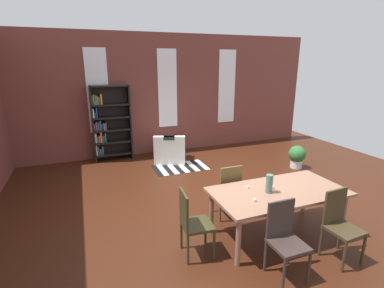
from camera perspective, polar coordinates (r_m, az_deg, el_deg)
name	(u,v)px	position (r m, az deg, el deg)	size (l,w,h in m)	color
ground_plane	(223,203)	(5.55, 6.18, -11.55)	(10.48, 10.48, 0.00)	#3C1B0E
back_wall_brick	(167,95)	(8.35, -5.01, 9.78)	(9.06, 0.12, 3.34)	brown
window_pane_0	(98,91)	(7.95, -18.23, 9.96)	(0.55, 0.02, 2.17)	white
window_pane_1	(167,89)	(8.26, -4.90, 10.89)	(0.55, 0.02, 2.17)	white
window_pane_2	(227,87)	(8.97, 6.93, 11.23)	(0.55, 0.02, 2.17)	white
dining_table	(278,195)	(4.50, 16.78, -9.69)	(1.99, 1.01, 0.74)	#8C634D
vase_on_table	(269,184)	(4.31, 15.12, -7.64)	(0.10, 0.10, 0.27)	#4C7266
tealight_candle_0	(272,187)	(4.48, 15.66, -8.33)	(0.04, 0.04, 0.04)	silver
tealight_candle_1	(248,187)	(4.42, 11.02, -8.45)	(0.04, 0.04, 0.03)	silver
tealight_candle_2	(255,200)	(4.05, 12.36, -10.83)	(0.04, 0.04, 0.04)	silver
dining_chair_far_left	(228,189)	(4.88, 7.10, -8.92)	(0.41, 0.41, 0.95)	brown
dining_chair_head_left	(192,221)	(3.95, 0.01, -15.17)	(0.43, 0.43, 0.95)	#353118
dining_chair_near_left	(285,237)	(3.82, 17.97, -17.23)	(0.40, 0.40, 0.95)	#352825
dining_chair_near_right	(340,223)	(4.38, 27.37, -13.78)	(0.42, 0.42, 0.95)	#392E1B
bookshelf_tall	(109,123)	(7.90, -16.22, 3.97)	(1.00, 0.32, 2.00)	black
armchair_white	(170,151)	(7.67, -4.39, -1.38)	(1.02, 1.02, 0.75)	white
potted_plant_by_shelf	(297,156)	(7.61, 20.17, -2.22)	(0.41, 0.41, 0.57)	silver
striped_rug	(180,167)	(7.25, -2.39, -4.67)	(1.32, 0.80, 0.01)	black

